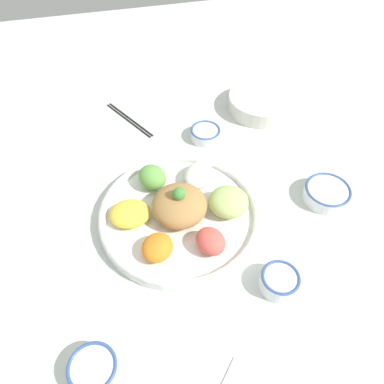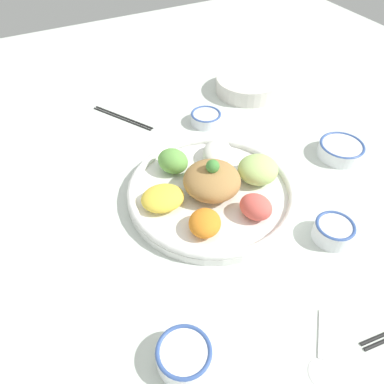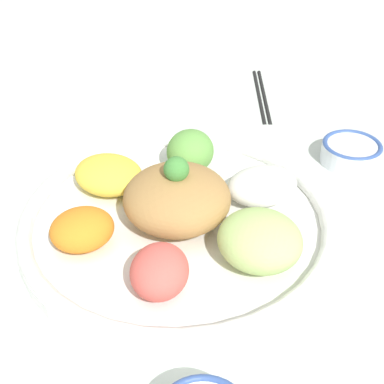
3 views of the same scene
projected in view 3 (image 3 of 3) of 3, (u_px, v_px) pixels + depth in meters
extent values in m
plane|color=silver|center=(201.00, 224.00, 0.72)|extent=(2.40, 2.40, 0.00)
cylinder|color=white|center=(178.00, 226.00, 0.70)|extent=(0.41, 0.41, 0.02)
torus|color=white|center=(177.00, 217.00, 0.69)|extent=(0.41, 0.41, 0.02)
ellipsoid|color=orange|center=(82.00, 229.00, 0.64)|extent=(0.10, 0.10, 0.05)
ellipsoid|color=#E55B51|center=(160.00, 271.00, 0.58)|extent=(0.10, 0.09, 0.05)
ellipsoid|color=#B7DB7A|center=(260.00, 240.00, 0.62)|extent=(0.11, 0.11, 0.06)
ellipsoid|color=white|center=(262.00, 186.00, 0.72)|extent=(0.12, 0.12, 0.04)
ellipsoid|color=#6BAD4C|center=(190.00, 151.00, 0.77)|extent=(0.10, 0.10, 0.06)
ellipsoid|color=yellow|center=(109.00, 174.00, 0.74)|extent=(0.10, 0.11, 0.04)
ellipsoid|color=#AD7F47|center=(177.00, 198.00, 0.67)|extent=(0.14, 0.14, 0.07)
sphere|color=#478E3D|center=(176.00, 169.00, 0.65)|extent=(0.03, 0.03, 0.03)
cylinder|color=white|center=(351.00, 153.00, 0.83)|extent=(0.09, 0.09, 0.03)
torus|color=#38569E|center=(352.00, 145.00, 0.82)|extent=(0.09, 0.09, 0.01)
cylinder|color=#5B3319|center=(352.00, 147.00, 0.83)|extent=(0.08, 0.08, 0.00)
cylinder|color=black|center=(259.00, 94.00, 1.03)|extent=(0.20, 0.12, 0.01)
cylinder|color=black|center=(264.00, 94.00, 1.03)|extent=(0.20, 0.12, 0.01)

